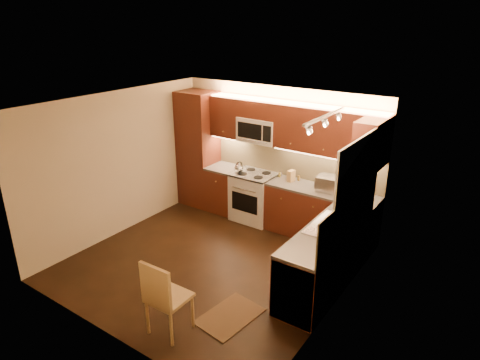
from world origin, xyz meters
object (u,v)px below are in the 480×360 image
Objects in this scene: knife_block at (291,176)px; soap_bottle at (364,206)px; kettle at (239,167)px; stove at (254,197)px; toaster_oven at (330,184)px; dining_chair at (169,296)px; microwave at (259,130)px; sink at (332,221)px.

knife_block is 1.56m from soap_bottle.
stove is at bearing 40.50° from kettle.
toaster_oven is 0.42× the size of dining_chair.
stove is at bearing -166.30° from knife_block.
microwave is 1.01m from knife_block.
sink reaches higher than stove.
knife_block reaches higher than sink.
toaster_oven is 0.87m from soap_bottle.
toaster_oven is (1.74, 0.15, 0.00)m from kettle.
sink is 4.12× the size of kettle.
soap_bottle reaches higher than sink.
microwave reaches higher than sink.
toaster_oven is at bearing -3.43° from microwave.
microwave reaches higher than stove.
knife_block is at bearing 173.15° from toaster_oven.
toaster_oven is at bearing 4.25° from knife_block.
knife_block is at bearing 91.31° from dining_chair.
stove is at bearing 103.81° from dining_chair.
knife_block is at bearing 136.85° from sink.
dining_chair reaches higher than stove.
microwave is 2.37m from soap_bottle.
soap_bottle is at bearing 63.04° from dining_chair.
kettle is at bearing -160.52° from stove.
knife_block is (0.71, 0.08, 0.54)m from stove.
toaster_oven is 2.20× the size of soap_bottle.
soap_bottle is at bearing -11.37° from knife_block.
microwave reaches higher than kettle.
dining_chair is (-0.62, -3.24, -0.52)m from toaster_oven.
toaster_oven is 0.75m from knife_block.
microwave is at bearing 147.79° from sink.
soap_bottle is (0.74, -0.46, -0.03)m from toaster_oven.
sink is (2.00, -1.26, -0.74)m from microwave.
toaster_oven reaches higher than kettle.
microwave is 3.64× the size of kettle.
stove is 0.91× the size of dining_chair.
dining_chair is (0.13, -3.27, -0.49)m from knife_block.
microwave is 3.92× the size of soap_bottle.
stove is 1.56m from toaster_oven.
microwave is at bearing 90.00° from stove.
kettle is 1.08× the size of soap_bottle.
stove is 1.21× the size of microwave.
soap_bottle is at bearing 74.71° from sink.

